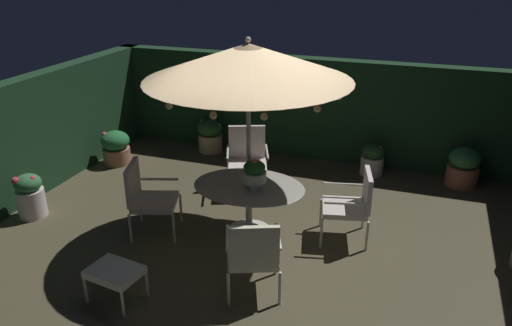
# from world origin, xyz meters

# --- Properties ---
(ground_plane) EXTENTS (7.96, 6.79, 0.02)m
(ground_plane) POSITION_xyz_m (0.00, 0.00, -0.01)
(ground_plane) COLOR #4C4630
(hedge_backdrop_rear) EXTENTS (7.96, 0.30, 1.83)m
(hedge_backdrop_rear) POSITION_xyz_m (0.00, 3.24, 0.92)
(hedge_backdrop_rear) COLOR #1A371F
(hedge_backdrop_rear) RESTS_ON ground_plane
(hedge_backdrop_left) EXTENTS (0.30, 6.79, 1.83)m
(hedge_backdrop_left) POSITION_xyz_m (-3.83, 0.00, 0.92)
(hedge_backdrop_left) COLOR #1A3820
(hedge_backdrop_left) RESTS_ON ground_plane
(patio_dining_table) EXTENTS (1.50, 1.16, 0.71)m
(patio_dining_table) POSITION_xyz_m (-0.21, 0.21, 0.56)
(patio_dining_table) COLOR silver
(patio_dining_table) RESTS_ON ground_plane
(patio_umbrella) EXTENTS (2.55, 2.55, 2.63)m
(patio_umbrella) POSITION_xyz_m (-0.21, 0.21, 2.33)
(patio_umbrella) COLOR beige
(patio_umbrella) RESTS_ON ground_plane
(centerpiece_planter) EXTENTS (0.31, 0.31, 0.43)m
(centerpiece_planter) POSITION_xyz_m (-0.10, 0.11, 0.95)
(centerpiece_planter) COLOR silver
(centerpiece_planter) RESTS_ON patio_dining_table
(patio_chair_north) EXTENTS (0.73, 0.71, 0.96)m
(patio_chair_north) POSITION_xyz_m (1.12, 0.51, 0.55)
(patio_chair_north) COLOR silver
(patio_chair_north) RESTS_ON ground_plane
(patio_chair_northeast) EXTENTS (0.82, 0.82, 1.01)m
(patio_chair_northeast) POSITION_xyz_m (-0.71, 1.49, 0.56)
(patio_chair_northeast) COLOR silver
(patio_chair_northeast) RESTS_ON ground_plane
(patio_chair_east) EXTENTS (0.76, 0.77, 1.00)m
(patio_chair_east) POSITION_xyz_m (-1.51, -0.22, 0.56)
(patio_chair_east) COLOR silver
(patio_chair_east) RESTS_ON ground_plane
(patio_chair_southeast) EXTENTS (0.75, 0.75, 0.97)m
(patio_chair_southeast) POSITION_xyz_m (0.30, -1.06, 0.55)
(patio_chair_southeast) COLOR beige
(patio_chair_southeast) RESTS_ON ground_plane
(ottoman_footrest) EXTENTS (0.61, 0.50, 0.40)m
(ottoman_footrest) POSITION_xyz_m (-1.09, -1.63, 0.35)
(ottoman_footrest) COLOR silver
(ottoman_footrest) RESTS_ON ground_plane
(potted_plant_left_far) EXTENTS (0.50, 0.50, 0.60)m
(potted_plant_left_far) POSITION_xyz_m (-3.30, 1.71, 0.31)
(potted_plant_left_far) COLOR #A0684E
(potted_plant_left_far) RESTS_ON ground_plane
(potted_plant_left_near) EXTENTS (0.48, 0.48, 0.64)m
(potted_plant_left_near) POSITION_xyz_m (-1.94, 2.81, 0.33)
(potted_plant_left_near) COLOR tan
(potted_plant_left_near) RESTS_ON ground_plane
(potted_plant_right_far) EXTENTS (0.39, 0.39, 0.56)m
(potted_plant_right_far) POSITION_xyz_m (1.12, 2.72, 0.28)
(potted_plant_right_far) COLOR beige
(potted_plant_right_far) RESTS_ON ground_plane
(potted_plant_back_center) EXTENTS (0.40, 0.40, 0.66)m
(potted_plant_back_center) POSITION_xyz_m (-3.34, -0.38, 0.33)
(potted_plant_back_center) COLOR beige
(potted_plant_back_center) RESTS_ON ground_plane
(potted_plant_back_left) EXTENTS (0.51, 0.51, 0.64)m
(potted_plant_back_left) POSITION_xyz_m (2.56, 2.78, 0.32)
(potted_plant_back_left) COLOR #A35F47
(potted_plant_back_left) RESTS_ON ground_plane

